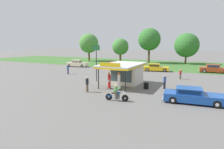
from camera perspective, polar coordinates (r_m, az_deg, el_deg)
ground_plane at (r=21.54m, az=0.87°, el=-4.87°), size 300.00×300.00×0.00m
grass_verge_strip at (r=49.93m, az=15.98°, el=2.93°), size 120.00×24.00×0.01m
service_station_kiosk at (r=24.82m, az=4.20°, el=0.84°), size 4.35×7.05×3.26m
gas_pump_nearside at (r=22.04m, az=-0.86°, el=-2.09°), size 0.44×0.44×2.00m
gas_pump_offside at (r=21.49m, az=2.15°, el=-2.31°), size 0.44×0.44×2.07m
motorcycle_with_rider at (r=17.44m, az=1.40°, el=-6.07°), size 2.22×0.73×1.58m
featured_classic_sedan at (r=18.39m, az=23.70°, el=-6.10°), size 5.53×2.53×1.39m
parked_car_back_row_far_left at (r=37.52m, az=13.38°, el=2.04°), size 5.32×2.72×1.46m
parked_car_back_row_left at (r=44.57m, az=-10.78°, el=3.31°), size 5.43×2.74×1.60m
parked_car_back_row_right at (r=39.58m, az=29.06°, el=1.53°), size 5.38×2.22×1.56m
parked_car_back_row_centre_right at (r=40.21m, az=0.73°, el=2.80°), size 5.53×3.19×1.51m
bystander_strolling_foreground at (r=22.81m, az=15.99°, el=-2.11°), size 0.34×0.34×1.70m
bystander_chatting_near_pumps at (r=20.71m, az=-7.70°, el=-2.88°), size 0.34×0.34×1.76m
bystander_admiring_sedan at (r=33.84m, az=-13.50°, el=1.73°), size 0.34×0.34×1.78m
bystander_standing_back_lot at (r=29.98m, az=20.41°, el=0.16°), size 0.34×0.34×1.53m
tree_oak_distant_spare at (r=53.94m, az=2.63°, el=8.58°), size 4.75×4.75×6.96m
tree_oak_centre at (r=54.09m, az=22.10°, el=8.29°), size 6.46×6.46×8.25m
tree_oak_far_left at (r=59.35m, az=-7.19°, el=9.57°), size 6.04×6.04×8.61m
tree_oak_right at (r=53.79m, az=11.49°, el=10.58°), size 6.26×6.26×9.76m
roadside_pole_sign at (r=26.30m, az=-4.88°, el=5.39°), size 1.10×0.12×5.15m
spare_tire_stack at (r=22.47m, az=10.52°, el=-3.48°), size 0.60×0.60×0.72m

